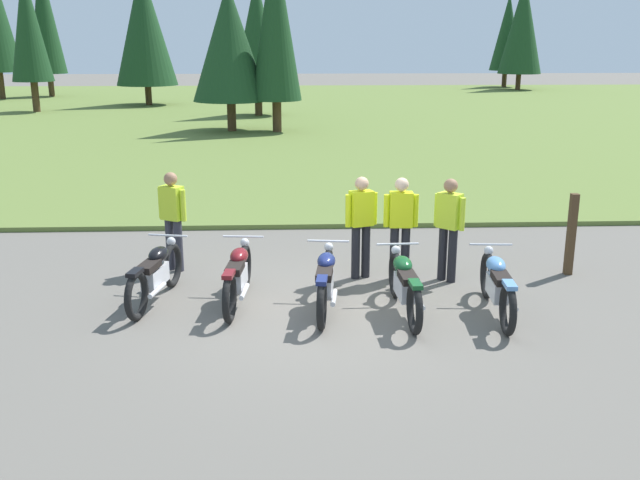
# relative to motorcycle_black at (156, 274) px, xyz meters

# --- Properties ---
(ground_plane) EXTENTS (140.00, 140.00, 0.00)m
(ground_plane) POSITION_rel_motorcycle_black_xyz_m (2.42, -0.52, -0.44)
(ground_plane) COLOR #605B54
(grass_moorland) EXTENTS (80.00, 44.00, 0.10)m
(grass_moorland) POSITION_rel_motorcycle_black_xyz_m (2.42, 26.08, -0.39)
(grass_moorland) COLOR #5B7033
(grass_moorland) RESTS_ON ground
(forest_treeline) EXTENTS (38.45, 29.79, 9.02)m
(forest_treeline) POSITION_rel_motorcycle_black_xyz_m (-2.86, 30.77, 3.97)
(forest_treeline) COLOR #47331E
(forest_treeline) RESTS_ON ground
(motorcycle_black) EXTENTS (0.68, 2.08, 0.88)m
(motorcycle_black) POSITION_rel_motorcycle_black_xyz_m (0.00, 0.00, 0.00)
(motorcycle_black) COLOR black
(motorcycle_black) RESTS_ON ground
(motorcycle_maroon) EXTENTS (0.62, 2.10, 0.88)m
(motorcycle_maroon) POSITION_rel_motorcycle_black_xyz_m (1.22, -0.12, 0.00)
(motorcycle_maroon) COLOR black
(motorcycle_maroon) RESTS_ON ground
(motorcycle_navy) EXTENTS (0.62, 2.10, 0.88)m
(motorcycle_navy) POSITION_rel_motorcycle_black_xyz_m (2.48, -0.42, 0.00)
(motorcycle_navy) COLOR black
(motorcycle_navy) RESTS_ON ground
(motorcycle_british_green) EXTENTS (0.62, 2.10, 0.88)m
(motorcycle_british_green) POSITION_rel_motorcycle_black_xyz_m (3.58, -0.63, 0.00)
(motorcycle_british_green) COLOR black
(motorcycle_british_green) RESTS_ON ground
(motorcycle_sky_blue) EXTENTS (0.62, 2.10, 0.88)m
(motorcycle_sky_blue) POSITION_rel_motorcycle_black_xyz_m (4.88, -0.71, 0.00)
(motorcycle_sky_blue) COLOR black
(motorcycle_sky_blue) RESTS_ON ground
(rider_with_back_turned) EXTENTS (0.55, 0.23, 1.67)m
(rider_with_back_turned) POSITION_rel_motorcycle_black_xyz_m (3.74, 0.88, 0.51)
(rider_with_back_turned) COLOR black
(rider_with_back_turned) RESTS_ON ground
(rider_in_hivis_vest) EXTENTS (0.49, 0.37, 1.67)m
(rider_in_hivis_vest) POSITION_rel_motorcycle_black_xyz_m (0.05, 1.50, 0.51)
(rider_in_hivis_vest) COLOR #2D2D38
(rider_in_hivis_vest) RESTS_ON ground
(rider_near_row_end) EXTENTS (0.42, 0.41, 1.67)m
(rider_near_row_end) POSITION_rel_motorcycle_black_xyz_m (4.49, 0.76, 0.51)
(rider_near_row_end) COLOR black
(rider_near_row_end) RESTS_ON ground
(rider_checking_bike) EXTENTS (0.52, 0.33, 1.67)m
(rider_checking_bike) POSITION_rel_motorcycle_black_xyz_m (3.12, 0.98, 0.51)
(rider_checking_bike) COLOR black
(rider_checking_bike) RESTS_ON ground
(trail_marker_post) EXTENTS (0.12, 0.12, 1.36)m
(trail_marker_post) POSITION_rel_motorcycle_black_xyz_m (6.58, 1.01, 0.24)
(trail_marker_post) COLOR #47331E
(trail_marker_post) RESTS_ON ground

